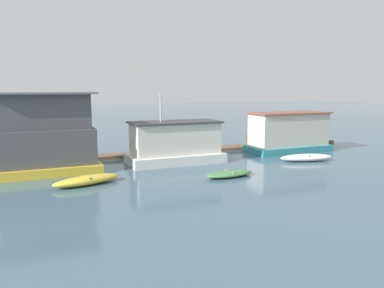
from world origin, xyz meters
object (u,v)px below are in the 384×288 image
Objects in this scene: houseboat_yellow at (45,137)px; dinghy_green at (230,174)px; mooring_post_near_left at (247,143)px; mooring_post_near_right at (34,157)px; dinghy_white at (307,158)px; dinghy_yellow at (87,180)px; mooring_post_far_right at (255,142)px; houseboat_white at (175,143)px; houseboat_teal at (289,133)px.

houseboat_yellow reaches higher than dinghy_green.
mooring_post_near_left is (16.75, 2.44, -1.69)m from houseboat_yellow.
dinghy_white is at bearing -17.30° from mooring_post_near_right.
houseboat_yellow is at bearing 169.20° from dinghy_white.
dinghy_yellow is 1.22× the size of dinghy_green.
dinghy_yellow is 2.76× the size of mooring_post_far_right.
mooring_post_near_left is (14.72, 6.54, 0.45)m from dinghy_yellow.
mooring_post_far_right is 1.09× the size of mooring_post_near_right.
houseboat_white is 5.05× the size of mooring_post_near_right.
dinghy_yellow is at bearing -165.13° from houseboat_teal.
mooring_post_near_left reaches higher than dinghy_yellow.
houseboat_white is at bearing 159.72° from dinghy_white.
houseboat_yellow reaches higher than dinghy_white.
houseboat_teal is 2.13× the size of dinghy_green.
houseboat_teal reaches higher than dinghy_yellow.
dinghy_green is (1.55, -5.60, -1.28)m from houseboat_white.
mooring_post_near_left is at bearing 8.29° from houseboat_yellow.
houseboat_teal is 5.17× the size of mooring_post_near_left.
mooring_post_near_left reaches higher than mooring_post_near_right.
mooring_post_near_right is 0.98× the size of mooring_post_near_left.
dinghy_white is at bearing -109.19° from houseboat_teal.
dinghy_yellow is at bearing 169.78° from dinghy_green.
dinghy_green is at bearing -35.65° from mooring_post_near_right.
houseboat_white is 5.95m from dinghy_green.
dinghy_green is at bearing -10.22° from dinghy_yellow.
houseboat_yellow reaches higher than mooring_post_far_right.
dinghy_white is at bearing -74.38° from mooring_post_near_left.
dinghy_green is at bearing -164.84° from dinghy_white.
houseboat_white is 10.86m from houseboat_teal.
dinghy_white is (-1.44, -4.15, -1.38)m from houseboat_teal.
houseboat_teal is 11.31m from dinghy_green.
houseboat_yellow is at bearing 179.75° from houseboat_white.
mooring_post_near_right is at bearing 165.68° from houseboat_white.
houseboat_yellow is 19.88m from houseboat_teal.
mooring_post_near_left is at bearing 23.96° from dinghy_yellow.
houseboat_white is 1.68× the size of dinghy_yellow.
houseboat_yellow is at bearing -171.71° from mooring_post_near_left.
houseboat_white reaches higher than mooring_post_near_right.
houseboat_white reaches higher than houseboat_teal.
houseboat_white is at bearing -162.22° from mooring_post_near_left.
mooring_post_near_left is (17.45, 0.00, 0.01)m from mooring_post_near_right.
dinghy_green is 10.19m from mooring_post_near_left.
houseboat_teal is 5.25× the size of mooring_post_near_right.
mooring_post_near_left is (-3.11, 1.81, -0.95)m from houseboat_teal.
mooring_post_far_right is (15.60, 6.54, 0.50)m from dinghy_yellow.
dinghy_white is at bearing 2.06° from dinghy_yellow.
houseboat_yellow is at bearing -178.17° from houseboat_teal.
mooring_post_far_right is at bearing 140.88° from houseboat_teal.
houseboat_teal is 18.50m from dinghy_yellow.
houseboat_yellow is 9.07m from houseboat_white.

